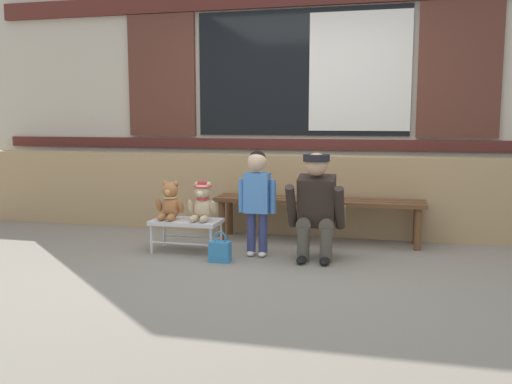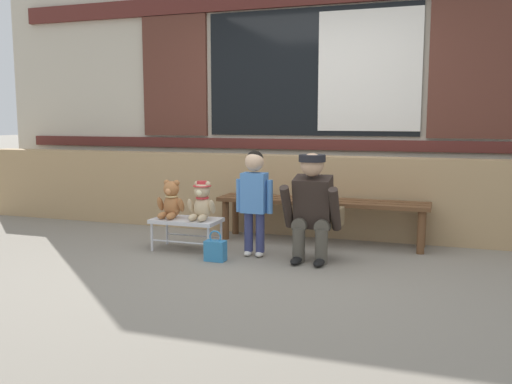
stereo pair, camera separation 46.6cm
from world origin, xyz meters
name	(u,v)px [view 2 (the right image)]	position (x,y,z in m)	size (l,w,h in m)	color
ground_plane	(257,267)	(0.00, 0.00, 0.00)	(60.00, 60.00, 0.00)	gray
brick_low_wall	(300,195)	(0.00, 1.43, 0.42)	(8.05, 0.25, 0.85)	tan
shop_facade	(313,84)	(0.00, 1.94, 1.63)	(8.22, 0.26, 3.22)	beige
wooden_bench_long	(321,206)	(0.31, 1.06, 0.37)	(2.10, 0.40, 0.44)	brown
small_display_bench	(187,222)	(-0.83, 0.36, 0.27)	(0.64, 0.36, 0.30)	silver
teddy_bear_plain	(171,201)	(-0.99, 0.36, 0.46)	(0.28, 0.26, 0.36)	#A86B3D
teddy_bear_with_hat	(202,201)	(-0.67, 0.37, 0.47)	(0.28, 0.27, 0.36)	#CCB289
child_standing	(254,191)	(-0.15, 0.35, 0.59)	(0.35, 0.18, 0.96)	navy
adult_crouching	(314,207)	(0.40, 0.35, 0.48)	(0.50, 0.49, 0.95)	#4C473D
handbag_on_ground	(215,250)	(-0.41, 0.07, 0.10)	(0.18, 0.11, 0.27)	teal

